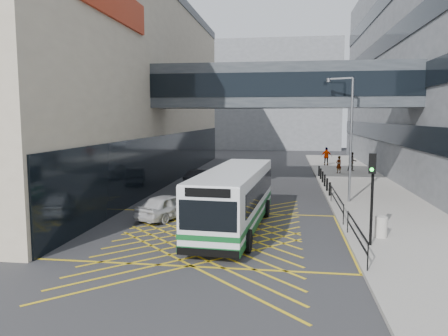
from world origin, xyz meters
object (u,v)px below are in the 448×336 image
at_px(traffic_light, 372,186).
at_px(pedestrian_c, 326,156).
at_px(litter_bin, 381,227).
at_px(pedestrian_a, 339,165).
at_px(car_silver, 244,173).
at_px(car_dark, 202,177).
at_px(pedestrian_b, 352,162).
at_px(street_lamp, 348,132).
at_px(car_white, 167,206).
at_px(bus, 235,197).

distance_m(traffic_light, pedestrian_c, 30.36).
relative_size(traffic_light, litter_bin, 4.15).
relative_size(pedestrian_a, pedestrian_c, 0.81).
bearing_deg(car_silver, pedestrian_a, -152.65).
distance_m(car_dark, pedestrian_b, 16.31).
distance_m(car_dark, pedestrian_c, 18.35).
bearing_deg(street_lamp, pedestrian_b, 104.79).
relative_size(litter_bin, pedestrian_c, 0.46).
bearing_deg(car_white, traffic_light, -179.50).
distance_m(car_dark, pedestrian_a, 14.05).
bearing_deg(car_silver, pedestrian_c, -127.60).
bearing_deg(litter_bin, car_silver, 113.90).
bearing_deg(street_lamp, car_dark, 174.22).
xyz_separation_m(car_silver, traffic_light, (6.97, -18.70, 1.93)).
distance_m(street_lamp, pedestrian_b, 16.49).
bearing_deg(bus, street_lamp, 53.53).
bearing_deg(pedestrian_c, traffic_light, 89.72).
xyz_separation_m(car_white, street_lamp, (9.93, 5.47, 3.81)).
bearing_deg(car_silver, car_dark, 43.51).
height_order(car_dark, pedestrian_c, pedestrian_c).
bearing_deg(car_dark, traffic_light, 138.50).
xyz_separation_m(traffic_light, litter_bin, (0.71, 1.38, -2.00)).
height_order(car_dark, litter_bin, car_dark).
relative_size(street_lamp, pedestrian_c, 3.88).
bearing_deg(bus, pedestrian_b, 73.29).
bearing_deg(car_silver, bus, 90.49).
height_order(litter_bin, pedestrian_a, pedestrian_a).
relative_size(car_white, car_dark, 1.02).
distance_m(car_dark, car_silver, 4.37).
xyz_separation_m(bus, traffic_light, (5.81, -2.44, 1.05)).
relative_size(street_lamp, litter_bin, 8.37).
height_order(bus, pedestrian_c, bus).
xyz_separation_m(bus, litter_bin, (6.52, -1.05, -0.95)).
height_order(traffic_light, pedestrian_a, traffic_light).
bearing_deg(car_silver, street_lamp, 125.17).
bearing_deg(bus, car_white, 159.55).
xyz_separation_m(bus, car_dark, (-4.13, 13.06, -0.91)).
xyz_separation_m(bus, pedestrian_c, (6.69, 27.87, -0.42)).
distance_m(car_silver, pedestrian_a, 9.80).
height_order(pedestrian_a, pedestrian_b, pedestrian_b).
relative_size(car_dark, pedestrian_c, 2.12).
bearing_deg(pedestrian_b, car_silver, -151.49).
bearing_deg(traffic_light, car_dark, 143.19).
height_order(car_silver, street_lamp, street_lamp).
bearing_deg(pedestrian_b, pedestrian_a, -135.02).
xyz_separation_m(bus, pedestrian_a, (7.25, 21.29, -0.60)).
xyz_separation_m(car_white, car_dark, (-0.32, 11.34, -0.02)).
height_order(bus, street_lamp, street_lamp).
height_order(car_silver, litter_bin, car_silver).
relative_size(car_white, street_lamp, 0.56).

